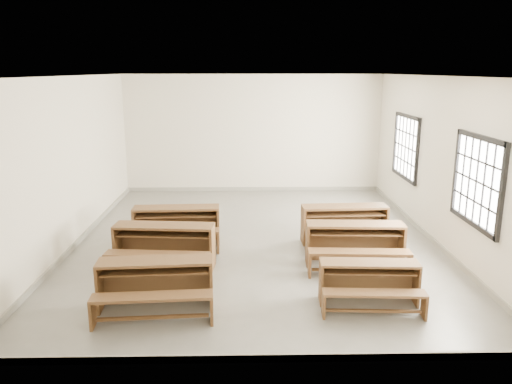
{
  "coord_description": "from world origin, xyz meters",
  "views": [
    {
      "loc": [
        -0.19,
        -9.4,
        3.31
      ],
      "look_at": [
        0.0,
        0.0,
        1.0
      ],
      "focal_mm": 35.0,
      "sensor_mm": 36.0,
      "label": 1
    }
  ],
  "objects_px": {
    "desk_set_3": "(369,280)",
    "desk_set_4": "(355,242)",
    "desk_set_1": "(164,244)",
    "desk_set_5": "(345,222)",
    "desk_set_0": "(155,282)",
    "desk_set_2": "(176,223)"
  },
  "relations": [
    {
      "from": "desk_set_1",
      "to": "desk_set_3",
      "type": "distance_m",
      "value": 3.47
    },
    {
      "from": "desk_set_0",
      "to": "desk_set_4",
      "type": "xyz_separation_m",
      "value": [
        3.15,
        1.56,
        0.02
      ]
    },
    {
      "from": "desk_set_0",
      "to": "desk_set_3",
      "type": "xyz_separation_m",
      "value": [
        3.04,
        0.1,
        -0.05
      ]
    },
    {
      "from": "desk_set_0",
      "to": "desk_set_2",
      "type": "distance_m",
      "value": 2.71
    },
    {
      "from": "desk_set_1",
      "to": "desk_set_5",
      "type": "distance_m",
      "value": 3.53
    },
    {
      "from": "desk_set_0",
      "to": "desk_set_1",
      "type": "xyz_separation_m",
      "value": [
        -0.12,
        1.51,
        0.02
      ]
    },
    {
      "from": "desk_set_2",
      "to": "desk_set_4",
      "type": "relative_size",
      "value": 0.99
    },
    {
      "from": "desk_set_0",
      "to": "desk_set_1",
      "type": "height_order",
      "value": "desk_set_1"
    },
    {
      "from": "desk_set_3",
      "to": "desk_set_4",
      "type": "distance_m",
      "value": 1.47
    },
    {
      "from": "desk_set_0",
      "to": "desk_set_1",
      "type": "bearing_deg",
      "value": 90.78
    },
    {
      "from": "desk_set_4",
      "to": "desk_set_2",
      "type": "bearing_deg",
      "value": 163.2
    },
    {
      "from": "desk_set_5",
      "to": "desk_set_2",
      "type": "bearing_deg",
      "value": 177.48
    },
    {
      "from": "desk_set_2",
      "to": "desk_set_3",
      "type": "bearing_deg",
      "value": -42.37
    },
    {
      "from": "desk_set_3",
      "to": "desk_set_5",
      "type": "height_order",
      "value": "desk_set_5"
    },
    {
      "from": "desk_set_4",
      "to": "desk_set_5",
      "type": "bearing_deg",
      "value": 90.48
    },
    {
      "from": "desk_set_1",
      "to": "desk_set_5",
      "type": "relative_size",
      "value": 1.04
    },
    {
      "from": "desk_set_1",
      "to": "desk_set_2",
      "type": "xyz_separation_m",
      "value": [
        0.05,
        1.2,
        -0.01
      ]
    },
    {
      "from": "desk_set_0",
      "to": "desk_set_4",
      "type": "relative_size",
      "value": 0.97
    },
    {
      "from": "desk_set_0",
      "to": "desk_set_1",
      "type": "distance_m",
      "value": 1.52
    },
    {
      "from": "desk_set_0",
      "to": "desk_set_3",
      "type": "height_order",
      "value": "desk_set_0"
    },
    {
      "from": "desk_set_1",
      "to": "desk_set_2",
      "type": "relative_size",
      "value": 1.05
    },
    {
      "from": "desk_set_1",
      "to": "desk_set_5",
      "type": "xyz_separation_m",
      "value": [
        3.32,
        1.21,
        -0.01
      ]
    }
  ]
}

